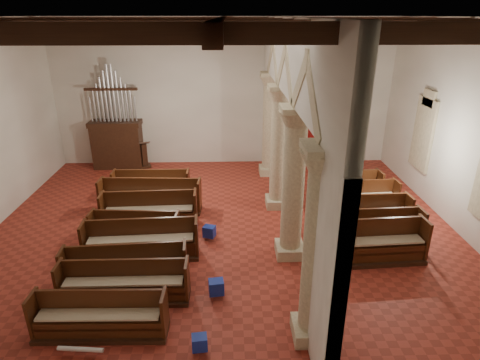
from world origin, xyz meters
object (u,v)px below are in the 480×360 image
object	(u,v)px
processional_banner	(353,148)
nave_pew_0	(101,321)
lectern	(145,156)
pipe_organ	(116,136)
aisle_pew_0	(384,247)

from	to	relation	value
processional_banner	nave_pew_0	bearing A→B (deg)	-129.51
lectern	nave_pew_0	xyz separation A→B (m)	(0.94, -9.71, -0.17)
pipe_organ	aisle_pew_0	bearing A→B (deg)	-39.91
lectern	processional_banner	distance (m)	8.84
pipe_organ	processional_banner	distance (m)	9.96
aisle_pew_0	nave_pew_0	bearing A→B (deg)	-163.36
nave_pew_0	aisle_pew_0	xyz separation A→B (m)	(6.70, 2.49, 0.07)
processional_banner	nave_pew_0	xyz separation A→B (m)	(-7.89, -9.50, -0.51)
pipe_organ	processional_banner	size ratio (longest dim) A/B	1.67
aisle_pew_0	pipe_organ	bearing A→B (deg)	136.36
processional_banner	pipe_organ	bearing A→B (deg)	178.42
lectern	nave_pew_0	world-z (taller)	lectern
processional_banner	nave_pew_0	world-z (taller)	processional_banner
processional_banner	aisle_pew_0	bearing A→B (deg)	-99.40
aisle_pew_0	processional_banner	bearing A→B (deg)	76.68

